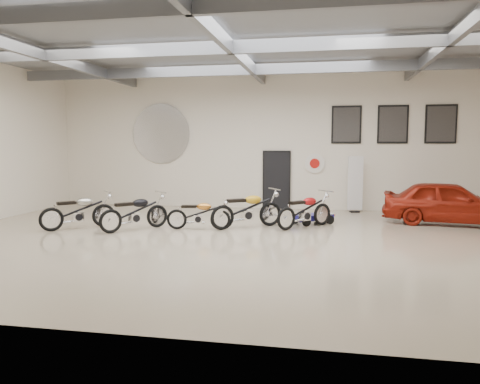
% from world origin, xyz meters
% --- Properties ---
extents(floor, '(16.00, 12.00, 0.01)m').
position_xyz_m(floor, '(0.00, 0.00, 0.00)').
color(floor, tan).
rests_on(floor, ground).
extents(ceiling, '(16.00, 12.00, 0.01)m').
position_xyz_m(ceiling, '(0.00, 0.00, 5.00)').
color(ceiling, gray).
rests_on(ceiling, back_wall).
extents(back_wall, '(16.00, 0.02, 5.00)m').
position_xyz_m(back_wall, '(0.00, 6.00, 2.50)').
color(back_wall, silver).
rests_on(back_wall, floor).
extents(ceiling_beams, '(15.80, 11.80, 0.32)m').
position_xyz_m(ceiling_beams, '(0.00, 0.00, 4.75)').
color(ceiling_beams, slate).
rests_on(ceiling_beams, ceiling).
extents(door, '(0.92, 0.08, 2.10)m').
position_xyz_m(door, '(0.50, 5.95, 1.05)').
color(door, black).
rests_on(door, back_wall).
extents(logo_plaque, '(2.30, 0.06, 1.16)m').
position_xyz_m(logo_plaque, '(-4.00, 5.95, 2.80)').
color(logo_plaque, silver).
rests_on(logo_plaque, back_wall).
extents(poster_left, '(1.05, 0.08, 1.35)m').
position_xyz_m(poster_left, '(3.00, 5.96, 3.10)').
color(poster_left, black).
rests_on(poster_left, back_wall).
extents(poster_mid, '(1.05, 0.08, 1.35)m').
position_xyz_m(poster_mid, '(4.60, 5.96, 3.10)').
color(poster_mid, black).
rests_on(poster_mid, back_wall).
extents(poster_right, '(1.05, 0.08, 1.35)m').
position_xyz_m(poster_right, '(6.20, 5.96, 3.10)').
color(poster_right, black).
rests_on(poster_right, back_wall).
extents(oil_sign, '(0.72, 0.10, 0.72)m').
position_xyz_m(oil_sign, '(1.90, 5.95, 1.70)').
color(oil_sign, white).
rests_on(oil_sign, back_wall).
extents(banner_stand, '(0.56, 0.33, 1.95)m').
position_xyz_m(banner_stand, '(3.34, 5.50, 0.97)').
color(banner_stand, white).
rests_on(banner_stand, floor).
extents(motorcycle_silver, '(1.96, 1.85, 1.07)m').
position_xyz_m(motorcycle_silver, '(-4.60, 0.70, 0.53)').
color(motorcycle_silver, silver).
rests_on(motorcycle_silver, floor).
extents(motorcycle_black, '(1.80, 1.97, 1.06)m').
position_xyz_m(motorcycle_black, '(-2.94, 0.81, 0.53)').
color(motorcycle_black, silver).
rests_on(motorcycle_black, floor).
extents(motorcycle_gold, '(1.83, 0.81, 0.92)m').
position_xyz_m(motorcycle_gold, '(-1.21, 1.25, 0.46)').
color(motorcycle_gold, silver).
rests_on(motorcycle_gold, floor).
extents(motorcycle_yellow, '(2.18, 1.81, 1.13)m').
position_xyz_m(motorcycle_yellow, '(0.10, 1.75, 0.57)').
color(motorcycle_yellow, silver).
rests_on(motorcycle_yellow, floor).
extents(motorcycle_red, '(1.86, 1.90, 1.05)m').
position_xyz_m(motorcycle_red, '(1.74, 2.10, 0.53)').
color(motorcycle_red, silver).
rests_on(motorcycle_red, floor).
extents(go_kart, '(1.62, 1.45, 0.55)m').
position_xyz_m(go_kart, '(2.05, 2.90, 0.27)').
color(go_kart, navy).
rests_on(go_kart, floor).
extents(vintage_car, '(2.12, 4.04, 1.31)m').
position_xyz_m(vintage_car, '(6.00, 3.54, 0.66)').
color(vintage_car, maroon).
rests_on(vintage_car, floor).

